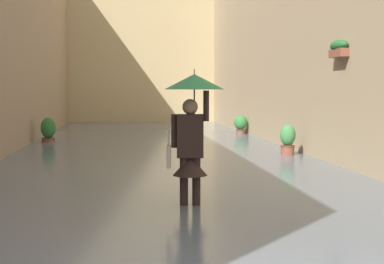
% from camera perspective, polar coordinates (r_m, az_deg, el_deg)
% --- Properties ---
extents(ground_plane, '(67.03, 67.03, 0.00)m').
position_cam_1_polar(ground_plane, '(16.28, -3.80, -2.09)').
color(ground_plane, slate).
extents(flood_water, '(8.44, 32.81, 0.13)m').
position_cam_1_polar(flood_water, '(16.27, -3.80, -1.86)').
color(flood_water, slate).
rests_on(flood_water, ground_plane).
extents(building_facade_far, '(11.24, 1.80, 12.68)m').
position_cam_1_polar(building_facade_far, '(30.81, -5.21, 12.70)').
color(building_facade_far, tan).
rests_on(building_facade_far, ground_plane).
extents(person_wading, '(0.86, 0.86, 2.10)m').
position_cam_1_polar(person_wading, '(8.02, -0.03, 1.34)').
color(person_wading, black).
rests_on(person_wading, ground_plane).
extents(potted_plant_near_left, '(0.40, 0.40, 0.92)m').
position_cam_1_polar(potted_plant_near_left, '(14.63, 9.73, -0.95)').
color(potted_plant_near_left, brown).
rests_on(potted_plant_near_left, ground_plane).
extents(potted_plant_mid_left, '(0.50, 0.50, 0.85)m').
position_cam_1_polar(potted_plant_mid_left, '(21.46, 4.98, 0.73)').
color(potted_plant_mid_left, brown).
rests_on(potted_plant_mid_left, ground_plane).
extents(potted_plant_far_right, '(0.48, 0.48, 0.93)m').
position_cam_1_polar(potted_plant_far_right, '(18.58, -14.44, 0.07)').
color(potted_plant_far_right, brown).
rests_on(potted_plant_far_right, ground_plane).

